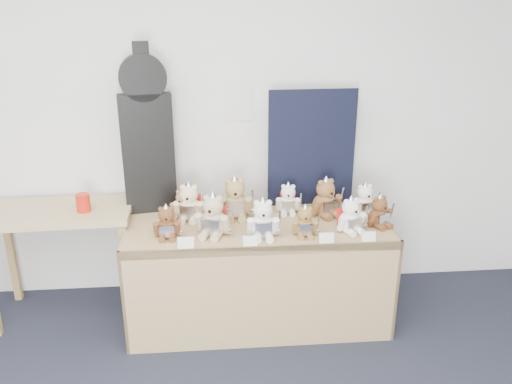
{
  "coord_description": "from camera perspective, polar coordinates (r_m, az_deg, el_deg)",
  "views": [
    {
      "loc": [
        0.43,
        -1.11,
        2.1
      ],
      "look_at": [
        0.7,
        1.89,
        1.0
      ],
      "focal_mm": 35.0,
      "sensor_mm": 36.0,
      "label": 1
    }
  ],
  "objects": [
    {
      "name": "red_cup",
      "position": [
        3.57,
        -19.14,
        -1.17
      ],
      "size": [
        0.09,
        0.09,
        0.12
      ],
      "primitive_type": "cylinder",
      "color": "red",
      "rests_on": "side_table"
    },
    {
      "name": "teddy_back_end",
      "position": [
        3.59,
        12.31,
        -0.99
      ],
      "size": [
        0.21,
        0.18,
        0.25
      ],
      "rotation": [
        0.0,
        0.0,
        0.18
      ],
      "color": "white",
      "rests_on": "display_table"
    },
    {
      "name": "teddy_front_far_left",
      "position": [
        3.2,
        -10.14,
        -3.56
      ],
      "size": [
        0.19,
        0.16,
        0.24
      ],
      "rotation": [
        0.0,
        0.0,
        0.03
      ],
      "color": "brown",
      "rests_on": "display_table"
    },
    {
      "name": "entry_card_a",
      "position": [
        3.06,
        -8.04,
        -5.76
      ],
      "size": [
        0.1,
        0.02,
        0.07
      ],
      "primitive_type": "cube",
      "rotation": [
        -0.24,
        0.0,
        -0.0
      ],
      "color": "silver",
      "rests_on": "display_table"
    },
    {
      "name": "display_table",
      "position": [
        3.4,
        0.37,
        -6.48
      ],
      "size": [
        1.78,
        0.75,
        0.74
      ],
      "rotation": [
        0.0,
        0.0,
        -0.0
      ],
      "color": "#9C7B4F",
      "rests_on": "floor"
    },
    {
      "name": "teddy_front_far_right",
      "position": [
        3.29,
        10.75,
        -2.78
      ],
      "size": [
        0.22,
        0.2,
        0.26
      ],
      "rotation": [
        0.0,
        0.0,
        0.32
      ],
      "color": "white",
      "rests_on": "display_table"
    },
    {
      "name": "navy_board",
      "position": [
        3.63,
        6.39,
        4.96
      ],
      "size": [
        0.64,
        0.05,
        0.85
      ],
      "primitive_type": "cube",
      "rotation": [
        0.0,
        0.0,
        0.05
      ],
      "color": "black",
      "rests_on": "display_table"
    },
    {
      "name": "teddy_back_far_left",
      "position": [
        3.48,
        -8.35,
        -1.55
      ],
      "size": [
        0.19,
        0.19,
        0.24
      ],
      "rotation": [
        0.0,
        0.0,
        -0.41
      ],
      "color": "#946C45",
      "rests_on": "display_table"
    },
    {
      "name": "teddy_front_left",
      "position": [
        3.19,
        -4.92,
        -2.86
      ],
      "size": [
        0.25,
        0.24,
        0.31
      ],
      "rotation": [
        0.0,
        0.0,
        -0.31
      ],
      "color": "tan",
      "rests_on": "display_table"
    },
    {
      "name": "entry_card_c",
      "position": [
        3.13,
        8.07,
        -5.22
      ],
      "size": [
        0.09,
        0.02,
        0.07
      ],
      "primitive_type": "cube",
      "rotation": [
        -0.24,
        0.0,
        -0.0
      ],
      "color": "silver",
      "rests_on": "display_table"
    },
    {
      "name": "teddy_front_centre",
      "position": [
        3.16,
        0.79,
        -3.24
      ],
      "size": [
        0.23,
        0.19,
        0.28
      ],
      "rotation": [
        0.0,
        0.0,
        -0.03
      ],
      "color": "white",
      "rests_on": "display_table"
    },
    {
      "name": "teddy_back_centre_right",
      "position": [
        3.55,
        3.68,
        -0.9
      ],
      "size": [
        0.2,
        0.17,
        0.24
      ],
      "rotation": [
        0.0,
        0.0,
        -0.11
      ],
      "color": "white",
      "rests_on": "display_table"
    },
    {
      "name": "entry_card_d",
      "position": [
        3.2,
        12.76,
        -5.0
      ],
      "size": [
        0.09,
        0.02,
        0.06
      ],
      "primitive_type": "cube",
      "rotation": [
        -0.24,
        0.0,
        -0.0
      ],
      "color": "silver",
      "rests_on": "display_table"
    },
    {
      "name": "teddy_front_end",
      "position": [
        3.42,
        13.93,
        -2.31
      ],
      "size": [
        0.2,
        0.19,
        0.24
      ],
      "rotation": [
        0.0,
        0.0,
        0.42
      ],
      "color": "brown",
      "rests_on": "display_table"
    },
    {
      "name": "teddy_back_centre_left",
      "position": [
        3.45,
        -2.41,
        -0.89
      ],
      "size": [
        0.26,
        0.21,
        0.32
      ],
      "rotation": [
        0.0,
        0.0,
        0.0
      ],
      "color": "#A18450",
      "rests_on": "display_table"
    },
    {
      "name": "teddy_front_right",
      "position": [
        3.2,
        5.61,
        -3.48
      ],
      "size": [
        0.18,
        0.15,
        0.22
      ],
      "rotation": [
        0.0,
        0.0,
        -0.06
      ],
      "color": "olive",
      "rests_on": "display_table"
    },
    {
      "name": "side_table",
      "position": [
        3.74,
        -21.39,
        -3.69
      ],
      "size": [
        1.0,
        0.59,
        0.81
      ],
      "rotation": [
        0.0,
        0.0,
        0.05
      ],
      "color": "#A48558",
      "rests_on": "floor"
    },
    {
      "name": "entry_card_b",
      "position": [
        3.06,
        -0.65,
        -5.61
      ],
      "size": [
        0.09,
        0.02,
        0.06
      ],
      "primitive_type": "cube",
      "rotation": [
        -0.24,
        0.0,
        -0.0
      ],
      "color": "silver",
      "rests_on": "display_table"
    },
    {
      "name": "teddy_back_right",
      "position": [
        3.52,
        7.98,
        -0.8
      ],
      "size": [
        0.25,
        0.24,
        0.3
      ],
      "rotation": [
        0.0,
        0.0,
        0.41
      ],
      "color": "brown",
      "rests_on": "display_table"
    },
    {
      "name": "teddy_back_left",
      "position": [
        3.44,
        -7.63,
        -1.35
      ],
      "size": [
        0.24,
        0.21,
        0.29
      ],
      "rotation": [
        0.0,
        0.0,
        -0.14
      ],
      "color": "beige",
      "rests_on": "display_table"
    },
    {
      "name": "room_shell",
      "position": [
        3.66,
        -2.04,
        10.42
      ],
      "size": [
        6.0,
        6.0,
        6.0
      ],
      "color": "white",
      "rests_on": "floor"
    },
    {
      "name": "guitar_case",
      "position": [
        3.52,
        -12.38,
        6.69
      ],
      "size": [
        0.37,
        0.16,
        1.18
      ],
      "rotation": [
        0.0,
        0.0,
        0.17
      ],
      "color": "black",
      "rests_on": "display_table"
    }
  ]
}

